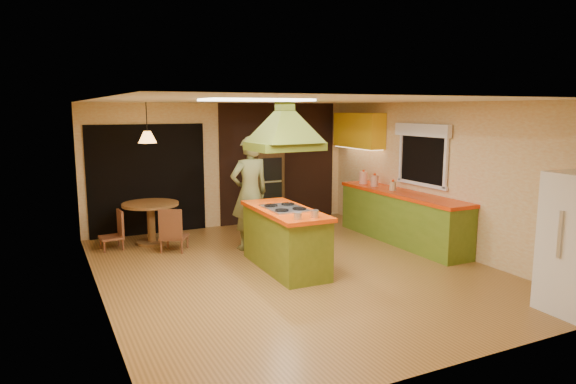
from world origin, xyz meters
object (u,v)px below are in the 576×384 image
man (250,193)px  wall_oven (265,182)px  kitchen_island (285,238)px  canister_large (363,178)px  dining_table (151,215)px

man → wall_oven: (0.97, 1.56, -0.08)m
kitchen_island → canister_large: bearing=34.4°
dining_table → kitchen_island: bearing=-57.4°
canister_large → kitchen_island: bearing=-147.1°
kitchen_island → dining_table: (-1.51, 2.36, 0.05)m
kitchen_island → wall_oven: wall_oven is taller
dining_table → canister_large: canister_large is taller
wall_oven → canister_large: bearing=-39.5°
dining_table → canister_large: (4.02, -0.73, 0.52)m
wall_oven → dining_table: bearing=-171.5°
dining_table → canister_large: 4.12m
kitchen_island → wall_oven: bearing=73.4°
man → dining_table: (-1.46, 1.09, -0.45)m
kitchen_island → dining_table: bearing=124.1°
man → canister_large: 2.58m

